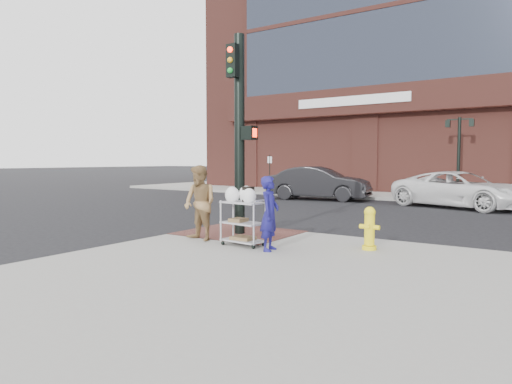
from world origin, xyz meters
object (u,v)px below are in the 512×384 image
Objects in this scene: woman_blue at (270,214)px; utility_cart at (243,219)px; lamp_post at (459,148)px; fire_hydrant at (370,228)px; sedan_dark at (319,183)px; traffic_signal_pole at (240,128)px; pedestrian_tan at (200,203)px; minivan_white at (460,190)px.

woman_blue is 0.82m from utility_cart.
fire_hydrant is at bearing -86.33° from lamp_post.
sedan_dark reaches higher than utility_cart.
woman_blue is 1.71× the size of fire_hydrant.
traffic_signal_pole is 3.82× the size of utility_cart.
sedan_dark is (-3.52, 11.78, -1.98)m from traffic_signal_pole.
traffic_signal_pole reaches higher than pedestrian_tan.
lamp_post is 2.58× the size of woman_blue.
fire_hydrant is at bearing -66.79° from woman_blue.
traffic_signal_pole is 12.14m from minivan_white.
utility_cart is at bearing -169.54° from sedan_dark.
traffic_signal_pole reaches higher than fire_hydrant.
lamp_post is 3.06× the size of utility_cart.
woman_blue and sedan_dark have the same top height.
sedan_dark is 5.69× the size of fire_hydrant.
traffic_signal_pole is at bearing -99.24° from lamp_post.
minivan_white is (0.76, -3.71, -1.84)m from lamp_post.
traffic_signal_pole reaches higher than sedan_dark.
utility_cart reaches higher than fire_hydrant.
lamp_post is 4.41× the size of fire_hydrant.
woman_blue is 1.18× the size of utility_cart.
utility_cart is at bearing -171.35° from minivan_white.
lamp_post is 15.54m from fire_hydrant.
sedan_dark is at bearing 109.10° from utility_cart.
traffic_signal_pole is at bearing 38.41° from woman_blue.
pedestrian_tan reaches higher than fire_hydrant.
minivan_white is (6.76, -0.26, -0.07)m from sedan_dark.
utility_cart is at bearing -156.04° from fire_hydrant.
lamp_post is 15.43m from traffic_signal_pole.
pedestrian_tan is 1.35× the size of utility_cart.
traffic_signal_pole is 5.51× the size of fire_hydrant.
pedestrian_tan is at bearing -178.49° from utility_cart.
traffic_signal_pole reaches higher than utility_cart.
pedestrian_tan is 1.94× the size of fire_hydrant.
traffic_signal_pole is 3.23× the size of woman_blue.
lamp_post is at bearing 30.19° from minivan_white.
utility_cart is (-0.78, 0.15, -0.18)m from woman_blue.
sedan_dark reaches higher than minivan_white.
sedan_dark is 6.76m from minivan_white.
pedestrian_tan is at bearing -99.28° from lamp_post.
minivan_white is at bearing 91.11° from fire_hydrant.
minivan_white is (3.24, 11.52, -2.06)m from traffic_signal_pole.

